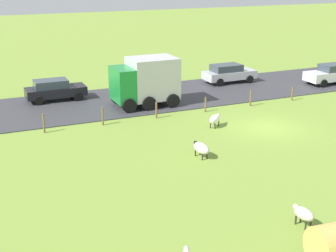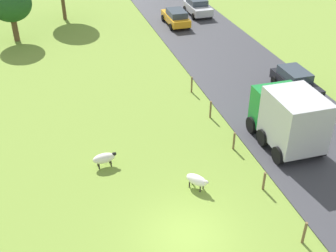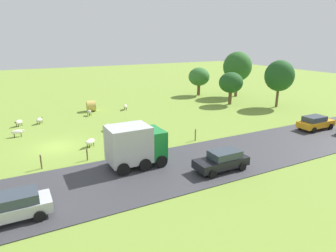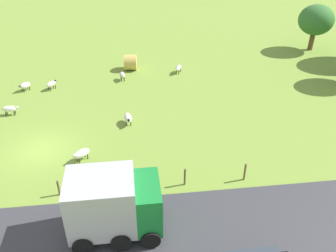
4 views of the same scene
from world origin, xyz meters
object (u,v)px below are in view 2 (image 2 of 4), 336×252
(car_2, at_px, (198,7))
(sheep_3, at_px, (197,180))
(sheep_5, at_px, (104,158))
(truck_0, at_px, (289,117))
(tree_1, at_px, (10,4))
(car_4, at_px, (176,17))
(car_3, at_px, (296,81))

(car_2, bearing_deg, sheep_3, -109.84)
(sheep_5, height_order, truck_0, truck_0)
(tree_1, relative_size, car_2, 1.20)
(truck_0, bearing_deg, car_2, 82.05)
(tree_1, bearing_deg, car_4, -0.36)
(car_3, xyz_separation_m, car_4, (-3.71, 15.77, 0.00))
(sheep_5, distance_m, tree_1, 21.22)
(tree_1, height_order, car_3, tree_1)
(car_3, bearing_deg, tree_1, 139.52)
(car_2, relative_size, car_4, 0.94)
(truck_0, height_order, car_2, truck_0)
(tree_1, bearing_deg, sheep_5, -77.40)
(sheep_3, xyz_separation_m, car_4, (6.24, 23.48, 0.35))
(car_2, distance_m, car_4, 4.04)
(tree_1, distance_m, truck_0, 26.02)
(sheep_3, distance_m, truck_0, 6.56)
(tree_1, relative_size, truck_0, 1.12)
(sheep_5, xyz_separation_m, truck_0, (10.09, -0.90, 1.32))
(sheep_3, distance_m, tree_1, 25.26)
(car_3, bearing_deg, car_2, 91.77)
(sheep_3, bearing_deg, car_4, 75.11)
(truck_0, relative_size, car_3, 1.03)
(sheep_3, xyz_separation_m, sheep_5, (-4.04, 3.05, 0.00))
(sheep_3, relative_size, sheep_5, 0.92)
(sheep_3, xyz_separation_m, car_2, (9.39, 26.02, 0.39))
(car_3, bearing_deg, truck_0, -124.98)
(truck_0, height_order, car_4, truck_0)
(sheep_3, distance_m, car_4, 24.30)
(sheep_5, xyz_separation_m, tree_1, (-4.59, 20.53, 2.82))
(car_3, distance_m, car_4, 16.20)
(sheep_3, relative_size, car_2, 0.29)
(sheep_5, xyz_separation_m, car_3, (13.99, 4.67, 0.35))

